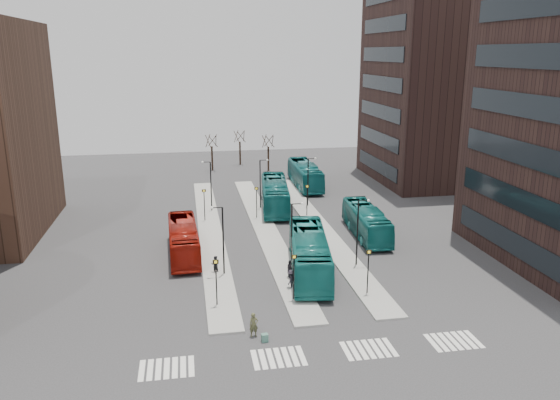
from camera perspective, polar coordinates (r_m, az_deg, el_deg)
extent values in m
plane|color=#2D2D2F|center=(33.07, 2.91, -19.53)|extent=(160.00, 160.00, 0.00)
cube|color=gray|center=(59.53, -7.30, -3.28)|extent=(2.50, 45.00, 0.15)
cube|color=gray|center=(60.06, -1.57, -2.99)|extent=(2.50, 45.00, 0.15)
cube|color=gray|center=(61.17, 4.01, -2.68)|extent=(2.50, 45.00, 0.15)
cube|color=navy|center=(37.80, -1.61, -14.20)|extent=(0.48, 0.40, 0.55)
imported|color=maroon|center=(52.90, -10.06, -4.08)|extent=(3.03, 11.32, 3.13)
imported|color=#156D69|center=(47.98, 3.06, -5.58)|extent=(5.08, 13.36, 3.63)
imported|color=#135F60|center=(67.32, -0.54, 0.57)|extent=(4.59, 13.26, 3.62)
imported|color=#146664|center=(58.18, 8.99, -2.24)|extent=(3.30, 11.43, 3.14)
imported|color=#146366|center=(78.57, 2.63, 2.65)|extent=(3.17, 12.68, 3.52)
imported|color=#48492C|center=(38.17, -2.76, -12.90)|extent=(0.66, 0.47, 1.72)
imported|color=black|center=(48.59, -6.77, -6.70)|extent=(0.90, 0.78, 1.57)
imported|color=black|center=(46.91, 1.04, -7.31)|extent=(0.58, 1.07, 1.74)
imported|color=black|center=(45.16, 1.14, -8.30)|extent=(1.04, 1.21, 1.63)
cube|color=silver|center=(35.95, -14.25, -16.89)|extent=(0.35, 2.40, 0.01)
cube|color=silver|center=(35.91, -13.42, -16.87)|extent=(0.35, 2.40, 0.01)
cube|color=silver|center=(35.87, -12.59, -16.85)|extent=(0.35, 2.40, 0.01)
cube|color=silver|center=(35.84, -11.76, -16.83)|extent=(0.35, 2.40, 0.01)
cube|color=silver|center=(35.82, -10.92, -16.80)|extent=(0.35, 2.40, 0.01)
cube|color=silver|center=(35.81, -10.09, -16.77)|extent=(0.35, 2.40, 0.01)
cube|color=silver|center=(35.80, -9.25, -16.73)|extent=(0.35, 2.40, 0.01)
cube|color=silver|center=(36.00, -2.61, -16.34)|extent=(0.35, 2.40, 0.01)
cube|color=silver|center=(36.05, -1.79, -16.28)|extent=(0.35, 2.40, 0.01)
cube|color=silver|center=(36.11, -0.97, -16.21)|extent=(0.35, 2.40, 0.01)
cube|color=silver|center=(36.18, -0.16, -16.14)|extent=(0.35, 2.40, 0.01)
cube|color=silver|center=(36.26, 0.65, -16.07)|extent=(0.35, 2.40, 0.01)
cube|color=silver|center=(36.34, 1.46, -15.99)|extent=(0.35, 2.40, 0.01)
cube|color=silver|center=(36.43, 2.26, -15.92)|extent=(0.35, 2.40, 0.01)
cube|color=silver|center=(37.11, 6.96, -15.40)|extent=(0.35, 2.40, 0.01)
cube|color=silver|center=(37.24, 7.73, -15.31)|extent=(0.35, 2.40, 0.01)
cube|color=silver|center=(37.38, 8.48, -15.21)|extent=(0.35, 2.40, 0.01)
cube|color=silver|center=(37.53, 9.24, -15.12)|extent=(0.35, 2.40, 0.01)
cube|color=silver|center=(37.68, 9.98, -15.02)|extent=(0.35, 2.40, 0.01)
cube|color=silver|center=(37.84, 10.72, -14.92)|extent=(0.35, 2.40, 0.01)
cube|color=silver|center=(38.00, 11.45, -14.82)|extent=(0.35, 2.40, 0.01)
cube|color=silver|center=(39.11, 15.68, -14.18)|extent=(0.35, 2.40, 0.01)
cube|color=silver|center=(39.32, 16.35, -14.07)|extent=(0.35, 2.40, 0.01)
cube|color=silver|center=(39.53, 17.03, -13.96)|extent=(0.35, 2.40, 0.01)
cube|color=silver|center=(39.74, 17.69, -13.85)|extent=(0.35, 2.40, 0.01)
cube|color=silver|center=(39.96, 18.34, -13.74)|extent=(0.35, 2.40, 0.01)
cube|color=silver|center=(40.19, 18.99, -13.63)|extent=(0.35, 2.40, 0.01)
cube|color=silver|center=(40.41, 19.63, -13.52)|extent=(0.35, 2.40, 0.01)
cube|color=black|center=(53.51, 22.49, -3.76)|extent=(0.12, 16.00, 2.00)
cube|color=black|center=(52.43, 22.93, 0.38)|extent=(0.12, 16.00, 2.00)
cube|color=black|center=(51.64, 23.38, 4.68)|extent=(0.12, 16.00, 2.00)
cube|color=black|center=(51.14, 23.85, 9.08)|extent=(0.12, 16.00, 2.00)
cube|color=black|center=(50.96, 24.34, 13.54)|extent=(0.12, 16.00, 2.00)
cube|color=black|center=(51.09, 24.85, 18.00)|extent=(0.12, 16.00, 2.00)
cube|color=black|center=(85.57, 16.98, 12.00)|extent=(20.00, 20.00, 30.00)
cube|color=black|center=(83.10, 10.10, 3.64)|extent=(0.12, 16.00, 2.00)
cube|color=black|center=(82.41, 10.23, 6.37)|extent=(0.12, 16.00, 2.00)
cube|color=black|center=(81.91, 10.36, 9.13)|extent=(0.12, 16.00, 2.00)
cube|color=black|center=(81.60, 10.49, 11.92)|extent=(0.12, 16.00, 2.00)
cube|color=black|center=(81.48, 10.63, 14.73)|extent=(0.12, 16.00, 2.00)
cube|color=black|center=(81.57, 10.77, 17.54)|extent=(0.12, 16.00, 2.00)
cylinder|color=black|center=(42.05, -6.67, -8.64)|extent=(0.10, 0.10, 3.50)
cube|color=black|center=(41.38, -6.74, -6.42)|extent=(0.45, 0.10, 0.30)
cube|color=yellow|center=(41.33, -6.74, -6.45)|extent=(0.20, 0.02, 0.20)
cylinder|color=black|center=(62.80, -7.90, -0.58)|extent=(0.10, 0.10, 3.50)
cube|color=black|center=(62.36, -7.96, 0.97)|extent=(0.45, 0.10, 0.30)
cube|color=yellow|center=(62.30, -7.96, 0.96)|extent=(0.20, 0.02, 0.20)
cylinder|color=black|center=(42.74, 1.46, -8.13)|extent=(0.10, 0.10, 3.50)
cube|color=black|center=(42.08, 1.48, -5.94)|extent=(0.45, 0.10, 0.30)
cube|color=yellow|center=(42.02, 1.50, -5.97)|extent=(0.20, 0.02, 0.20)
cylinder|color=black|center=(63.27, -2.47, -0.32)|extent=(0.10, 0.10, 3.50)
cube|color=black|center=(62.82, -2.49, 1.21)|extent=(0.45, 0.10, 0.30)
cube|color=yellow|center=(62.76, -2.48, 1.20)|extent=(0.20, 0.02, 0.20)
cylinder|color=black|center=(44.24, 9.17, -7.50)|extent=(0.10, 0.10, 3.50)
cube|color=black|center=(43.60, 9.27, -5.37)|extent=(0.45, 0.10, 0.30)
cube|color=yellow|center=(43.55, 9.29, -5.40)|extent=(0.20, 0.02, 0.20)
cylinder|color=black|center=(64.29, 2.84, -0.08)|extent=(0.10, 0.10, 3.50)
cube|color=black|center=(63.85, 2.86, 1.44)|extent=(0.45, 0.10, 0.30)
cube|color=yellow|center=(63.79, 2.87, 1.43)|extent=(0.20, 0.02, 0.20)
cylinder|color=black|center=(47.22, -5.95, -4.27)|extent=(0.14, 0.14, 6.00)
cylinder|color=black|center=(46.29, -6.61, -0.79)|extent=(0.90, 0.08, 0.08)
sphere|color=silver|center=(46.27, -7.16, -0.82)|extent=(0.24, 0.24, 0.24)
cylinder|color=black|center=(66.39, -7.22, 1.43)|extent=(0.14, 0.14, 6.00)
cylinder|color=black|center=(65.73, -7.70, 3.95)|extent=(0.90, 0.08, 0.08)
sphere|color=silver|center=(65.72, -8.09, 3.93)|extent=(0.24, 0.24, 0.24)
cylinder|color=black|center=(47.96, 1.23, -3.88)|extent=(0.14, 0.14, 6.00)
cylinder|color=black|center=(47.15, 1.79, -0.40)|extent=(0.90, 0.08, 0.08)
sphere|color=silver|center=(47.24, 2.32, -0.37)|extent=(0.24, 0.24, 0.24)
cylinder|color=black|center=(66.92, -2.08, 1.65)|extent=(0.14, 0.14, 6.00)
cylinder|color=black|center=(66.34, -1.72, 4.19)|extent=(0.90, 0.08, 0.08)
sphere|color=silver|center=(66.41, -1.34, 4.20)|extent=(0.24, 0.24, 0.24)
cylinder|color=black|center=(49.42, 8.08, -3.45)|extent=(0.14, 0.14, 6.00)
cylinder|color=black|center=(48.69, 8.72, -0.06)|extent=(0.90, 0.08, 0.08)
sphere|color=silver|center=(48.83, 9.22, -0.04)|extent=(0.24, 0.24, 0.24)
cylinder|color=black|center=(67.97, 2.93, 1.85)|extent=(0.14, 0.14, 6.00)
cylinder|color=black|center=(67.45, 3.34, 4.35)|extent=(0.90, 0.08, 0.08)
sphere|color=silver|center=(67.55, 3.71, 4.36)|extent=(0.24, 0.24, 0.24)
cylinder|color=black|center=(90.14, -7.10, 4.33)|extent=(0.30, 0.30, 4.00)
cylinder|color=black|center=(89.68, -6.72, 6.17)|extent=(0.10, 1.56, 1.95)
cylinder|color=black|center=(90.31, -7.05, 6.22)|extent=(1.48, 0.59, 1.97)
cylinder|color=black|center=(90.02, -7.54, 6.18)|extent=(0.90, 1.31, 1.99)
cylinder|color=black|center=(89.21, -7.52, 6.10)|extent=(0.89, 1.31, 1.99)
cylinder|color=black|center=(89.00, -7.00, 6.09)|extent=(1.48, 0.58, 1.97)
cylinder|color=black|center=(94.42, -4.20, 4.90)|extent=(0.30, 0.30, 4.00)
cylinder|color=black|center=(94.02, -3.80, 6.66)|extent=(0.10, 1.56, 1.95)
cylinder|color=black|center=(94.63, -4.14, 6.71)|extent=(1.48, 0.59, 1.97)
cylinder|color=black|center=(94.30, -4.60, 6.67)|extent=(0.90, 1.31, 1.99)
cylinder|color=black|center=(93.49, -4.55, 6.60)|extent=(0.89, 1.31, 1.99)
cylinder|color=black|center=(93.32, -4.06, 6.59)|extent=(1.48, 0.58, 1.97)
cylinder|color=black|center=(89.07, -1.23, 4.32)|extent=(0.30, 0.30, 4.00)
cylinder|color=black|center=(88.67, -0.79, 6.17)|extent=(0.10, 1.56, 1.95)
cylinder|color=black|center=(89.25, -1.17, 6.23)|extent=(1.48, 0.59, 1.97)
cylinder|color=black|center=(88.88, -1.64, 6.19)|extent=(0.90, 1.31, 1.99)
cylinder|color=black|center=(88.08, -1.57, 6.11)|extent=(0.89, 1.31, 1.99)
cylinder|color=black|center=(87.95, -1.03, 6.10)|extent=(1.48, 0.58, 1.97)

